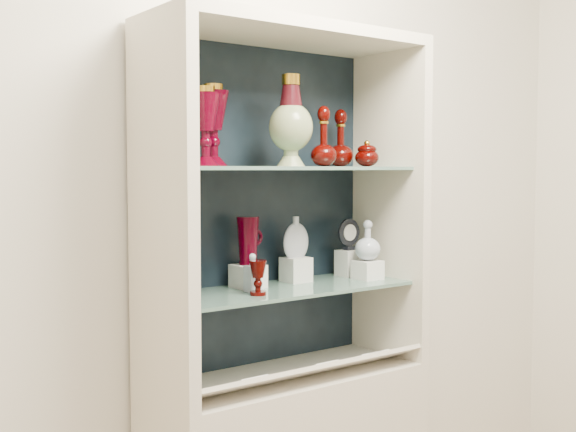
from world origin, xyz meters
TOP-DOWN VIEW (x-y plane):
  - wall_back at (0.00, 1.75)m, footprint 3.50×0.02m
  - cabinet_back_panel at (0.00, 1.72)m, footprint 0.98×0.02m
  - cabinet_side_left at (-0.48, 1.53)m, footprint 0.04×0.40m
  - cabinet_side_right at (0.48, 1.53)m, footprint 0.04×0.40m
  - cabinet_top_cap at (0.00, 1.53)m, footprint 1.00×0.40m
  - shelf_lower at (0.00, 1.55)m, footprint 0.92×0.34m
  - shelf_upper at (0.00, 1.55)m, footprint 0.92×0.34m
  - label_ledge at (0.00, 1.42)m, footprint 0.92×0.17m
  - label_card_0 at (-0.23, 1.42)m, footprint 0.10×0.06m
  - label_card_1 at (0.27, 1.42)m, footprint 0.10×0.06m
  - label_card_2 at (0.06, 1.42)m, footprint 0.10×0.06m
  - label_card_3 at (0.30, 1.42)m, footprint 0.10×0.06m
  - pedestal_lamp_left at (-0.31, 1.55)m, footprint 0.13×0.13m
  - pedestal_lamp_right at (-0.24, 1.63)m, footprint 0.12×0.12m
  - enamel_urn at (0.00, 1.51)m, footprint 0.20×0.20m
  - ruby_decanter_a at (0.12, 1.49)m, footprint 0.11×0.11m
  - ruby_decanter_b at (0.31, 1.62)m, footprint 0.12×0.12m
  - lidded_bowl at (0.36, 1.53)m, footprint 0.11×0.11m
  - cobalt_goblet at (-0.44, 1.61)m, footprint 0.10×0.10m
  - ruby_goblet_tall at (-0.37, 1.57)m, footprint 0.10×0.10m
  - ruby_goblet_small at (-0.16, 1.48)m, footprint 0.07×0.07m
  - riser_ruby_pitcher at (-0.10, 1.62)m, footprint 0.10×0.10m
  - ruby_pitcher at (-0.10, 1.62)m, footprint 0.14×0.10m
  - clear_square_bottle at (-0.14, 1.54)m, footprint 0.05×0.05m
  - riser_flat_flask at (0.11, 1.62)m, footprint 0.09×0.09m
  - flat_flask at (0.11, 1.62)m, footprint 0.11×0.05m
  - riser_clear_round_decanter at (0.36, 1.51)m, footprint 0.09×0.09m
  - clear_round_decanter at (0.36, 1.51)m, footprint 0.12×0.12m
  - riser_cameo_medallion at (0.36, 1.62)m, footprint 0.08×0.08m
  - cameo_medallion at (0.36, 1.62)m, footprint 0.11×0.04m

SIDE VIEW (x-z plane):
  - label_ledge at x=0.00m, z-range 0.74..0.82m
  - label_card_0 at x=-0.23m, z-range 0.78..0.81m
  - label_card_1 at x=0.27m, z-range 0.78..0.81m
  - label_card_2 at x=0.06m, z-range 0.78..0.81m
  - label_card_3 at x=0.30m, z-range 0.78..0.81m
  - shelf_lower at x=0.00m, z-range 1.04..1.05m
  - riser_clear_round_decanter at x=0.36m, z-range 1.05..1.12m
  - riser_ruby_pitcher at x=-0.10m, z-range 1.05..1.13m
  - riser_flat_flask at x=0.11m, z-range 1.05..1.14m
  - riser_cameo_medallion at x=0.36m, z-range 1.05..1.15m
  - ruby_goblet_small at x=-0.16m, z-range 1.05..1.16m
  - clear_square_bottle at x=-0.14m, z-range 1.05..1.18m
  - cobalt_goblet at x=-0.44m, z-range 1.05..1.23m
  - ruby_goblet_tall at x=-0.37m, z-range 1.05..1.23m
  - clear_round_decanter at x=0.36m, z-range 1.12..1.26m
  - cameo_medallion at x=0.36m, z-range 1.15..1.27m
  - ruby_pitcher at x=-0.10m, z-range 1.13..1.30m
  - flat_flask at x=0.11m, z-range 1.14..1.29m
  - cabinet_back_panel at x=0.00m, z-range 0.75..1.90m
  - cabinet_side_left at x=-0.48m, z-range 0.75..1.90m
  - cabinet_side_right at x=0.48m, z-range 0.75..1.90m
  - wall_back at x=0.00m, z-range 0.00..2.80m
  - shelf_upper at x=0.00m, z-range 1.46..1.47m
  - lidded_bowl at x=0.36m, z-range 1.47..1.57m
  - ruby_decanter_b at x=0.31m, z-range 1.47..1.70m
  - ruby_decanter_a at x=0.12m, z-range 1.47..1.71m
  - pedestal_lamp_left at x=-0.31m, z-range 1.47..1.72m
  - pedestal_lamp_right at x=-0.24m, z-range 1.47..1.74m
  - enamel_urn at x=0.00m, z-range 1.47..1.78m
  - cabinet_top_cap at x=0.00m, z-range 1.90..1.94m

